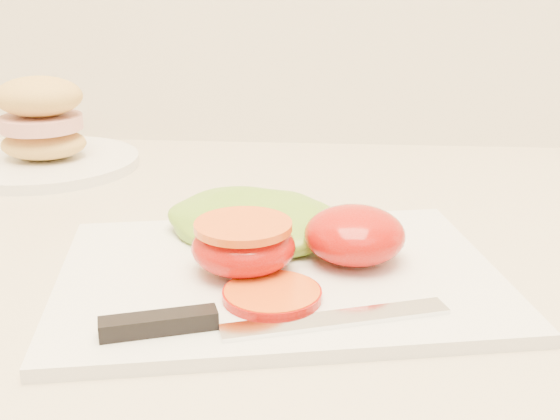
{
  "coord_description": "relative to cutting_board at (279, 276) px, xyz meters",
  "views": [
    {
      "loc": [
        -0.52,
        1.08,
        1.16
      ],
      "look_at": [
        -0.56,
        1.58,
        0.99
      ],
      "focal_mm": 45.0,
      "sensor_mm": 36.0,
      "label": 1
    }
  ],
  "objects": [
    {
      "name": "cutting_board",
      "position": [
        0.0,
        0.0,
        0.0
      ],
      "size": [
        0.37,
        0.3,
        0.01
      ],
      "primitive_type": "cube",
      "rotation": [
        0.0,
        0.0,
        0.2
      ],
      "color": "white",
      "rests_on": "counter"
    },
    {
      "name": "tomato_half_dome",
      "position": [
        0.06,
        0.02,
        0.03
      ],
      "size": [
        0.08,
        0.08,
        0.04
      ],
      "primitive_type": "ellipsoid",
      "color": "#B21A11",
      "rests_on": "cutting_board"
    },
    {
      "name": "tomato_half_cut",
      "position": [
        -0.03,
        -0.0,
        0.03
      ],
      "size": [
        0.08,
        0.08,
        0.04
      ],
      "color": "#B21A11",
      "rests_on": "cutting_board"
    },
    {
      "name": "tomato_slice_0",
      "position": [
        -0.0,
        -0.05,
        0.01
      ],
      "size": [
        0.07,
        0.07,
        0.01
      ],
      "primitive_type": "cylinder",
      "color": "orange",
      "rests_on": "cutting_board"
    },
    {
      "name": "lettuce_leaf_0",
      "position": [
        -0.03,
        0.06,
        0.02
      ],
      "size": [
        0.18,
        0.14,
        0.03
      ],
      "primitive_type": "ellipsoid",
      "rotation": [
        0.0,
        0.0,
        -0.3
      ],
      "color": "#76B22F",
      "rests_on": "cutting_board"
    },
    {
      "name": "knife",
      "position": [
        -0.02,
        -0.09,
        0.01
      ],
      "size": [
        0.23,
        0.08,
        0.01
      ],
      "rotation": [
        0.0,
        0.0,
        0.33
      ],
      "color": "silver",
      "rests_on": "cutting_board"
    },
    {
      "name": "sandwich_plate",
      "position": [
        -0.3,
        0.29,
        0.03
      ],
      "size": [
        0.22,
        0.22,
        0.11
      ],
      "rotation": [
        0.0,
        0.0,
        -0.31
      ],
      "color": "white",
      "rests_on": "counter"
    }
  ]
}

